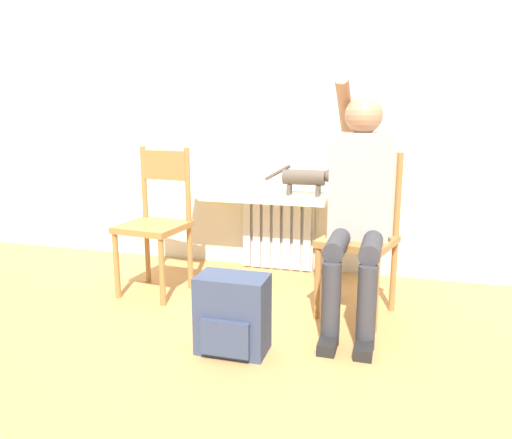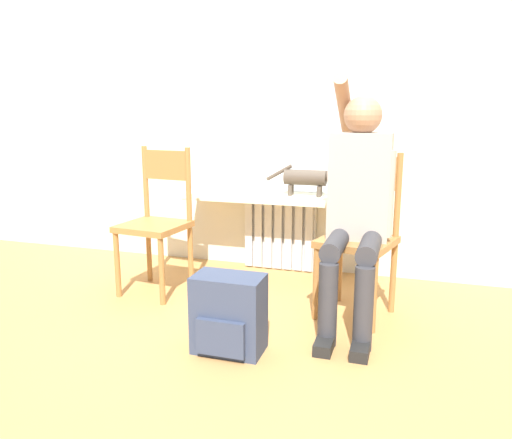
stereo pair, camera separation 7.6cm
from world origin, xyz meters
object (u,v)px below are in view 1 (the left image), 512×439
(chair_left, at_px, (156,220))
(backpack, at_px, (232,315))
(chair_right, at_px, (361,233))
(cat, at_px, (307,178))
(person, at_px, (359,198))

(chair_left, distance_m, backpack, 1.07)
(chair_right, distance_m, cat, 0.76)
(chair_right, distance_m, backpack, 0.94)
(backpack, bearing_deg, chair_left, 137.75)
(chair_left, bearing_deg, chair_right, 6.36)
(chair_left, height_order, chair_right, same)
(backpack, bearing_deg, chair_right, 50.87)
(chair_right, height_order, person, person)
(cat, relative_size, backpack, 1.28)
(chair_right, height_order, cat, chair_right)
(backpack, bearing_deg, person, 46.31)
(person, height_order, backpack, person)
(person, height_order, cat, person)
(chair_right, bearing_deg, backpack, -114.37)
(person, xyz_separation_m, backpack, (-0.55, -0.58, -0.52))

